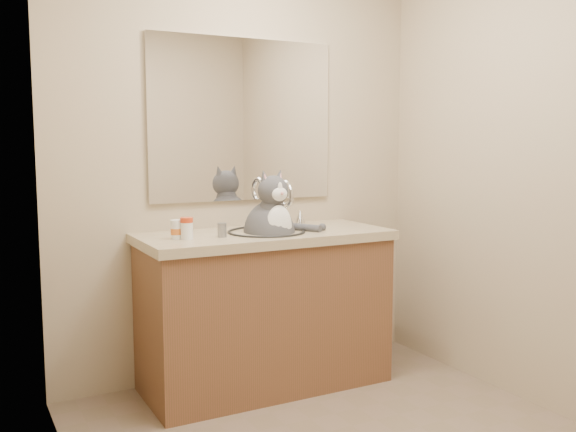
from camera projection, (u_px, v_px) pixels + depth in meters
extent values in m
cube|color=tan|center=(242.00, 164.00, 3.64)|extent=(2.20, 0.01, 2.40)
cube|color=tan|center=(83.00, 183.00, 2.02)|extent=(0.01, 2.50, 2.40)
cube|color=tan|center=(561.00, 169.00, 3.05)|extent=(0.01, 2.50, 2.40)
cube|color=brown|center=(265.00, 314.00, 3.48)|extent=(1.30, 0.55, 0.80)
cube|color=tan|center=(265.00, 236.00, 3.43)|extent=(1.34, 0.59, 0.05)
torus|color=black|center=(266.00, 232.00, 3.41)|extent=(0.42, 0.42, 0.02)
ellipsoid|color=white|center=(266.00, 246.00, 3.42)|extent=(0.40, 0.40, 0.15)
cylinder|color=silver|center=(280.00, 209.00, 3.62)|extent=(0.03, 0.03, 0.18)
torus|color=silver|center=(285.00, 194.00, 3.56)|extent=(0.03, 0.16, 0.16)
cone|color=silver|center=(300.00, 217.00, 3.69)|extent=(0.06, 0.06, 0.08)
cube|color=white|center=(243.00, 120.00, 3.59)|extent=(1.10, 0.02, 0.90)
cube|color=#BAAF8D|center=(96.00, 240.00, 2.16)|extent=(0.01, 1.20, 1.90)
ellipsoid|color=#424146|center=(269.00, 236.00, 3.42)|extent=(0.29, 0.32, 0.37)
ellipsoid|color=white|center=(279.00, 227.00, 3.33)|extent=(0.15, 0.09, 0.23)
ellipsoid|color=#424146|center=(273.00, 191.00, 3.35)|extent=(0.18, 0.16, 0.16)
ellipsoid|color=white|center=(280.00, 194.00, 3.30)|extent=(0.09, 0.05, 0.07)
sphere|color=#D88C8C|center=(282.00, 193.00, 3.28)|extent=(0.02, 0.02, 0.02)
cone|color=#424146|center=(264.00, 176.00, 3.33)|extent=(0.07, 0.06, 0.08)
cone|color=#424146|center=(279.00, 176.00, 3.38)|extent=(0.07, 0.06, 0.08)
cylinder|color=#424146|center=(301.00, 227.00, 3.48)|extent=(0.16, 0.23, 0.04)
cylinder|color=white|center=(187.00, 231.00, 3.16)|extent=(0.07, 0.07, 0.08)
cylinder|color=red|center=(187.00, 220.00, 3.15)|extent=(0.07, 0.07, 0.02)
cylinder|color=white|center=(176.00, 231.00, 3.17)|extent=(0.05, 0.05, 0.08)
cylinder|color=orange|center=(176.00, 231.00, 3.17)|extent=(0.06, 0.06, 0.03)
cylinder|color=white|center=(176.00, 222.00, 3.16)|extent=(0.06, 0.06, 0.02)
cylinder|color=gray|center=(222.00, 230.00, 3.23)|extent=(0.05, 0.05, 0.07)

